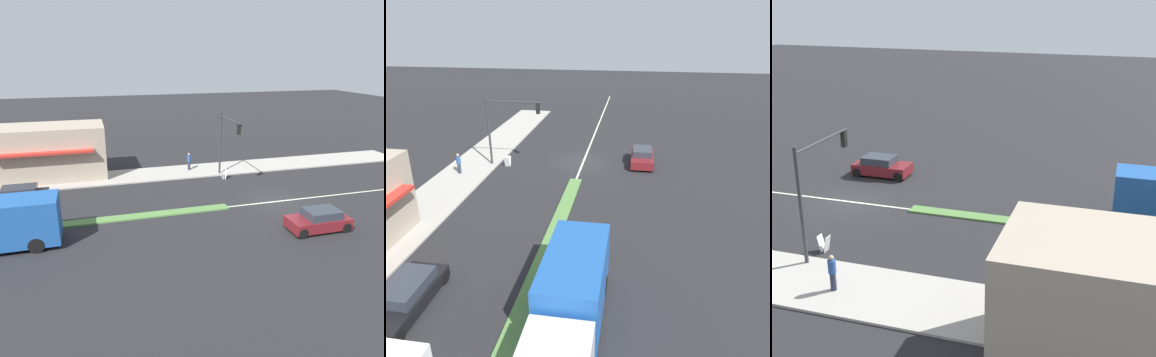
{
  "view_description": "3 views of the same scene",
  "coord_description": "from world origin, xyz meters",
  "views": [
    {
      "loc": [
        -23.49,
        13.21,
        10.54
      ],
      "look_at": [
        1.21,
        6.28,
        2.0
      ],
      "focal_mm": 35.0,
      "sensor_mm": 36.0,
      "label": 1
    },
    {
      "loc": [
        -4.24,
        30.06,
        11.45
      ],
      "look_at": [
        -0.69,
        7.35,
        1.6
      ],
      "focal_mm": 35.0,
      "sensor_mm": 36.0,
      "label": 2
    },
    {
      "loc": [
        26.55,
        15.41,
        12.2
      ],
      "look_at": [
        -1.34,
        6.81,
        1.75
      ],
      "focal_mm": 50.0,
      "sensor_mm": 36.0,
      "label": 3
    }
  ],
  "objects": [
    {
      "name": "ground_plane",
      "position": [
        0.0,
        18.0,
        0.0
      ],
      "size": [
        160.0,
        160.0,
        0.0
      ],
      "primitive_type": "plane",
      "color": "#232326"
    },
    {
      "name": "traffic_signal_main",
      "position": [
        6.12,
        1.87,
        3.9
      ],
      "size": [
        4.59,
        0.34,
        5.6
      ],
      "color": "#333338",
      "rests_on": "sidewalk_right"
    },
    {
      "name": "warning_aframe_sign",
      "position": [
        6.13,
        1.96,
        0.43
      ],
      "size": [
        0.45,
        0.53,
        0.84
      ],
      "color": "silver",
      "rests_on": "ground"
    },
    {
      "name": "delivery_truck",
      "position": [
        -2.2,
        18.69,
        1.47
      ],
      "size": [
        2.44,
        7.5,
        2.87
      ],
      "color": "silver",
      "rests_on": "ground"
    },
    {
      "name": "suv_black",
      "position": [
        5.0,
        18.7,
        0.59
      ],
      "size": [
        1.91,
        4.45,
        1.23
      ],
      "color": "black",
      "rests_on": "ground"
    },
    {
      "name": "sedan_maroon",
      "position": [
        -5.0,
        -0.24,
        0.65
      ],
      "size": [
        1.84,
        3.86,
        1.36
      ],
      "color": "maroon",
      "rests_on": "ground"
    },
    {
      "name": "pedestrian",
      "position": [
        9.31,
        4.31,
        0.98
      ],
      "size": [
        0.34,
        0.34,
        1.63
      ],
      "color": "#282D42",
      "rests_on": "sidewalk_right"
    },
    {
      "name": "lane_marking_center",
      "position": [
        0.0,
        0.0,
        0.0
      ],
      "size": [
        0.16,
        60.0,
        0.01
      ],
      "primitive_type": "cube",
      "color": "beige",
      "rests_on": "ground"
    }
  ]
}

